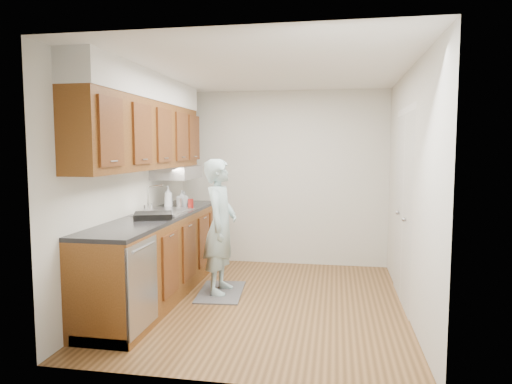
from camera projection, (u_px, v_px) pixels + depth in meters
floor at (263, 302)px, 5.00m from camera, size 3.50×3.50×0.00m
ceiling at (263, 70)px, 4.76m from camera, size 3.50×3.50×0.00m
wall_left at (132, 187)px, 5.13m from camera, size 0.02×3.50×2.50m
wall_right at (409, 191)px, 4.62m from camera, size 0.02×3.50×2.50m
wall_back at (282, 178)px, 6.59m from camera, size 3.00×0.02×2.50m
counter at (158, 254)px, 5.15m from camera, size 0.64×2.80×1.30m
upper_cabinets at (146, 124)px, 5.08m from camera, size 0.47×2.80×1.21m
closet_door at (403, 209)px, 4.94m from camera, size 0.02×1.22×2.05m
floor_mat at (221, 292)px, 5.33m from camera, size 0.57×0.88×0.02m
person at (220, 217)px, 5.24m from camera, size 0.43×0.63×1.75m
soap_bottle_a at (168, 197)px, 5.68m from camera, size 0.12×0.12×0.28m
soap_bottle_b at (182, 199)px, 5.77m from camera, size 0.10×0.10×0.21m
soap_bottle_c at (184, 197)px, 6.09m from camera, size 0.18×0.18×0.18m
soda_can at (191, 204)px, 5.58m from camera, size 0.09×0.09×0.13m
steel_can at (179, 203)px, 5.66m from camera, size 0.08×0.08×0.12m
dish_rack at (153, 216)px, 4.83m from camera, size 0.48×0.44×0.06m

